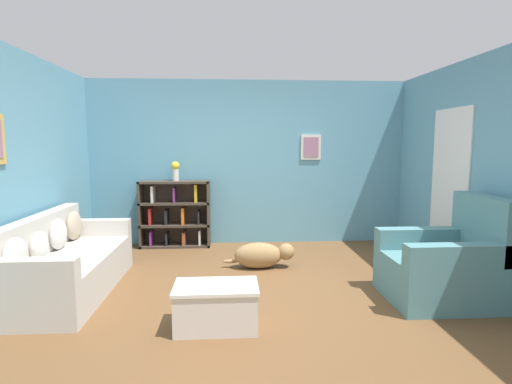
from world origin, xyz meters
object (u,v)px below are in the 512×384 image
(couch, at_px, (65,264))
(recliner_chair, at_px, (447,266))
(bookshelf, at_px, (175,214))
(vase, at_px, (175,170))
(coffee_table, at_px, (216,305))
(dog, at_px, (262,255))

(couch, xyz_separation_m, recliner_chair, (4.00, -0.47, 0.05))
(bookshelf, xyz_separation_m, vase, (0.02, -0.02, 0.70))
(couch, bearing_deg, vase, 63.60)
(recliner_chair, bearing_deg, couch, 173.36)
(coffee_table, height_order, vase, vase)
(couch, distance_m, dog, 2.31)
(coffee_table, distance_m, vase, 3.10)
(couch, xyz_separation_m, coffee_table, (1.65, -0.95, -0.11))
(dog, bearing_deg, recliner_chair, -33.08)
(recliner_chair, distance_m, dog, 2.17)
(bookshelf, height_order, dog, bookshelf)
(couch, relative_size, dog, 2.09)
(bookshelf, relative_size, vase, 3.63)
(coffee_table, relative_size, dog, 0.78)
(couch, distance_m, coffee_table, 1.91)
(recliner_chair, bearing_deg, vase, 142.27)
(dog, distance_m, vase, 2.00)
(bookshelf, distance_m, vase, 0.70)
(coffee_table, bearing_deg, vase, 104.00)
(couch, xyz_separation_m, vase, (0.94, 1.90, 0.89))
(couch, bearing_deg, recliner_chair, -6.64)
(bookshelf, xyz_separation_m, dog, (1.27, -1.21, -0.33))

